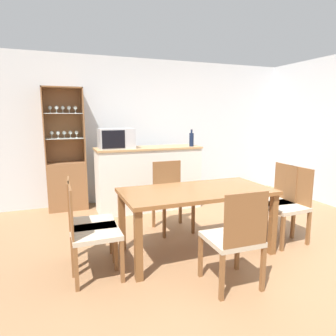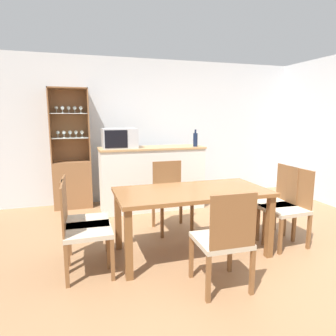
{
  "view_description": "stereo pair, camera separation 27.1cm",
  "coord_description": "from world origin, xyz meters",
  "px_view_note": "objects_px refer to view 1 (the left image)",
  "views": [
    {
      "loc": [
        -1.91,
        -2.72,
        1.55
      ],
      "look_at": [
        -0.45,
        1.06,
        0.84
      ],
      "focal_mm": 32.0,
      "sensor_mm": 36.0,
      "label": 1
    },
    {
      "loc": [
        -1.65,
        -2.81,
        1.55
      ],
      "look_at": [
        -0.45,
        1.06,
        0.84
      ],
      "focal_mm": 32.0,
      "sensor_mm": 36.0,
      "label": 2
    }
  ],
  "objects_px": {
    "dining_table": "(197,197)",
    "dining_chair_side_left_far": "(87,222)",
    "dining_chair_head_far": "(171,196)",
    "wine_bottle": "(191,139)",
    "display_cabinet": "(67,174)",
    "microwave": "(116,138)",
    "dining_chair_head_near": "(234,238)",
    "dining_chair_side_right_near": "(287,205)",
    "dining_chair_side_left_near": "(90,231)",
    "dining_chair_side_right_far": "(274,200)"
  },
  "relations": [
    {
      "from": "dining_chair_head_far",
      "to": "wine_bottle",
      "type": "distance_m",
      "value": 1.3
    },
    {
      "from": "dining_table",
      "to": "display_cabinet",
      "type": "bearing_deg",
      "value": 119.75
    },
    {
      "from": "dining_chair_head_far",
      "to": "dining_chair_side_left_near",
      "type": "height_order",
      "value": "same"
    },
    {
      "from": "microwave",
      "to": "wine_bottle",
      "type": "bearing_deg",
      "value": -6.6
    },
    {
      "from": "dining_chair_head_far",
      "to": "dining_table",
      "type": "bearing_deg",
      "value": 88.99
    },
    {
      "from": "dining_chair_side_right_near",
      "to": "dining_chair_head_near",
      "type": "bearing_deg",
      "value": 115.51
    },
    {
      "from": "dining_chair_side_left_near",
      "to": "dining_chair_side_left_far",
      "type": "relative_size",
      "value": 1.0
    },
    {
      "from": "display_cabinet",
      "to": "dining_chair_side_left_far",
      "type": "height_order",
      "value": "display_cabinet"
    },
    {
      "from": "dining_chair_side_left_near",
      "to": "dining_chair_side_right_far",
      "type": "relative_size",
      "value": 1.0
    },
    {
      "from": "dining_table",
      "to": "dining_chair_side_left_far",
      "type": "relative_size",
      "value": 1.81
    },
    {
      "from": "dining_chair_head_near",
      "to": "microwave",
      "type": "height_order",
      "value": "microwave"
    },
    {
      "from": "dining_table",
      "to": "dining_chair_head_near",
      "type": "distance_m",
      "value": 0.78
    },
    {
      "from": "dining_chair_side_left_near",
      "to": "microwave",
      "type": "relative_size",
      "value": 1.72
    },
    {
      "from": "display_cabinet",
      "to": "dining_chair_head_far",
      "type": "height_order",
      "value": "display_cabinet"
    },
    {
      "from": "dining_chair_head_far",
      "to": "microwave",
      "type": "bearing_deg",
      "value": -62.8
    },
    {
      "from": "dining_chair_side_left_near",
      "to": "dining_chair_side_left_far",
      "type": "distance_m",
      "value": 0.25
    },
    {
      "from": "dining_chair_side_right_far",
      "to": "wine_bottle",
      "type": "relative_size",
      "value": 3.29
    },
    {
      "from": "dining_chair_side_right_near",
      "to": "microwave",
      "type": "distance_m",
      "value": 2.65
    },
    {
      "from": "display_cabinet",
      "to": "dining_chair_head_near",
      "type": "distance_m",
      "value": 3.27
    },
    {
      "from": "dining_chair_head_far",
      "to": "dining_chair_side_left_far",
      "type": "relative_size",
      "value": 1.0
    },
    {
      "from": "dining_chair_side_right_far",
      "to": "wine_bottle",
      "type": "height_order",
      "value": "wine_bottle"
    },
    {
      "from": "dining_table",
      "to": "microwave",
      "type": "xyz_separation_m",
      "value": [
        -0.54,
        1.76,
        0.55
      ]
    },
    {
      "from": "dining_chair_head_far",
      "to": "wine_bottle",
      "type": "relative_size",
      "value": 3.29
    },
    {
      "from": "dining_chair_head_far",
      "to": "dining_chair_side_left_far",
      "type": "distance_m",
      "value": 1.34
    },
    {
      "from": "display_cabinet",
      "to": "dining_chair_side_right_near",
      "type": "distance_m",
      "value": 3.42
    },
    {
      "from": "dining_chair_side_left_near",
      "to": "dining_chair_side_right_near",
      "type": "height_order",
      "value": "same"
    },
    {
      "from": "microwave",
      "to": "wine_bottle",
      "type": "height_order",
      "value": "microwave"
    },
    {
      "from": "dining_chair_head_far",
      "to": "microwave",
      "type": "xyz_separation_m",
      "value": [
        -0.53,
        0.99,
        0.73
      ]
    },
    {
      "from": "display_cabinet",
      "to": "dining_chair_head_near",
      "type": "xyz_separation_m",
      "value": [
        1.28,
        -3.01,
        -0.12
      ]
    },
    {
      "from": "dining_chair_side_right_near",
      "to": "dining_chair_side_right_far",
      "type": "bearing_deg",
      "value": -2.82
    },
    {
      "from": "dining_chair_side_left_far",
      "to": "wine_bottle",
      "type": "bearing_deg",
      "value": 131.71
    },
    {
      "from": "dining_chair_head_near",
      "to": "dining_chair_head_far",
      "type": "bearing_deg",
      "value": 91.44
    },
    {
      "from": "dining_chair_side_right_far",
      "to": "wine_bottle",
      "type": "bearing_deg",
      "value": 21.24
    },
    {
      "from": "dining_chair_side_left_far",
      "to": "dining_chair_side_right_near",
      "type": "bearing_deg",
      "value": 87.42
    },
    {
      "from": "dining_chair_side_right_far",
      "to": "dining_chair_side_right_near",
      "type": "bearing_deg",
      "value": -176.83
    },
    {
      "from": "dining_chair_side_left_near",
      "to": "dining_chair_head_near",
      "type": "relative_size",
      "value": 1.0
    },
    {
      "from": "wine_bottle",
      "to": "dining_table",
      "type": "bearing_deg",
      "value": -113.4
    },
    {
      "from": "display_cabinet",
      "to": "dining_table",
      "type": "bearing_deg",
      "value": -60.25
    },
    {
      "from": "dining_chair_side_left_near",
      "to": "dining_chair_side_right_near",
      "type": "bearing_deg",
      "value": 90.36
    },
    {
      "from": "display_cabinet",
      "to": "microwave",
      "type": "bearing_deg",
      "value": -33.23
    },
    {
      "from": "display_cabinet",
      "to": "dining_chair_side_right_near",
      "type": "height_order",
      "value": "display_cabinet"
    },
    {
      "from": "dining_chair_head_far",
      "to": "wine_bottle",
      "type": "xyz_separation_m",
      "value": [
        0.7,
        0.85,
        0.69
      ]
    },
    {
      "from": "dining_chair_head_near",
      "to": "dining_chair_side_right_near",
      "type": "distance_m",
      "value": 1.35
    },
    {
      "from": "dining_table",
      "to": "dining_chair_side_left_near",
      "type": "distance_m",
      "value": 1.2
    },
    {
      "from": "dining_chair_side_left_far",
      "to": "dining_chair_head_near",
      "type": "relative_size",
      "value": 1.0
    },
    {
      "from": "dining_chair_side_right_near",
      "to": "microwave",
      "type": "bearing_deg",
      "value": 39.67
    },
    {
      "from": "display_cabinet",
      "to": "dining_chair_head_far",
      "type": "bearing_deg",
      "value": -49.16
    },
    {
      "from": "dining_chair_side_right_near",
      "to": "microwave",
      "type": "relative_size",
      "value": 1.72
    },
    {
      "from": "dining_chair_head_far",
      "to": "dining_chair_side_left_far",
      "type": "bearing_deg",
      "value": 27.09
    },
    {
      "from": "wine_bottle",
      "to": "dining_chair_side_right_far",
      "type": "bearing_deg",
      "value": -71.93
    }
  ]
}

